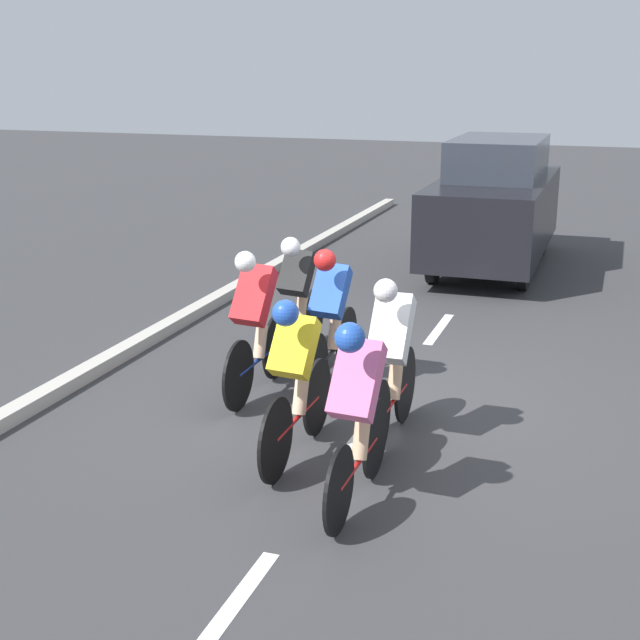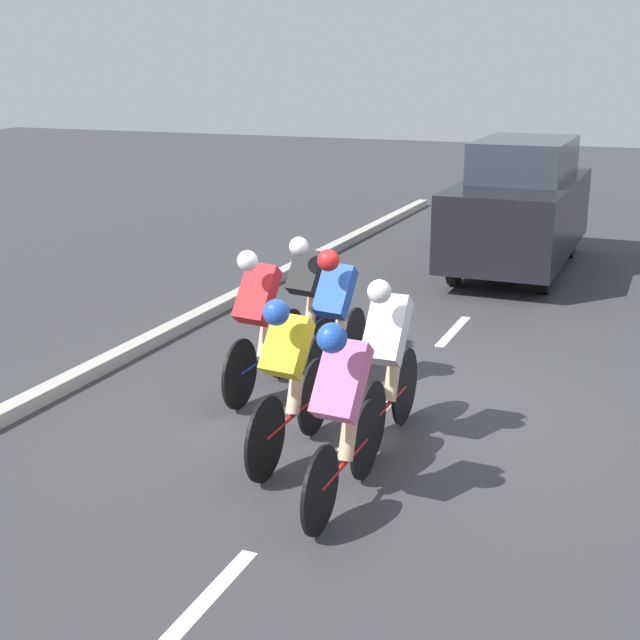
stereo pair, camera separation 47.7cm
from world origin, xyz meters
The scene contains 12 objects.
ground_plane centered at (0.00, 0.00, 0.00)m, with size 60.00×60.00×0.00m, color #38383A.
lane_stripe_near centered at (0.00, 3.53, 0.00)m, with size 0.12×1.40×0.01m, color white.
lane_stripe_mid centered at (0.00, 0.33, 0.00)m, with size 0.12×1.40×0.01m, color white.
lane_stripe_far centered at (0.00, -2.87, 0.00)m, with size 0.12×1.40×0.01m, color white.
curb centered at (3.20, 0.33, 0.07)m, with size 0.20×25.91×0.14m, color #B7B2A8.
cyclist_red centered at (1.29, 0.04, 0.79)m, with size 0.35×1.67×1.55m.
cyclist_black centered at (1.31, -1.23, 0.75)m, with size 0.35×1.68×1.45m.
cyclist_yellow centered at (0.38, 1.34, 0.76)m, with size 0.34×1.72×1.47m.
cyclist_pink centered at (-0.35, 1.99, 0.81)m, with size 0.34×1.63×1.53m.
cyclist_white centered at (-0.30, 0.74, 0.80)m, with size 0.32×1.68×1.56m.
cyclist_blue centered at (0.66, -0.47, 0.78)m, with size 0.35×1.73×1.51m.
support_car centered at (-0.09, -6.67, 1.05)m, with size 1.70×4.41×2.09m.
Camera 2 is at (-2.53, 7.71, 3.27)m, focal length 50.00 mm.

